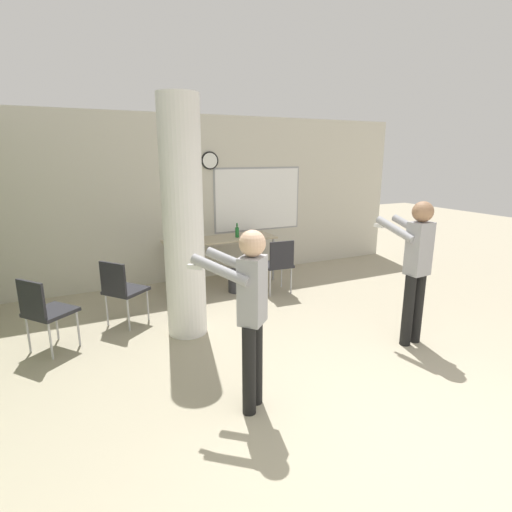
{
  "coord_description": "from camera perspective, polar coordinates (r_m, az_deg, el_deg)",
  "views": [
    {
      "loc": [
        -2.17,
        -1.63,
        2.15
      ],
      "look_at": [
        -0.29,
        2.27,
        1.04
      ],
      "focal_mm": 28.0,
      "sensor_mm": 36.0,
      "label": 1
    }
  ],
  "objects": [
    {
      "name": "waste_bin",
      "position": [
        6.43,
        -2.73,
        -3.54
      ],
      "size": [
        0.29,
        0.29,
        0.36
      ],
      "color": "#38383D",
      "rests_on": "ground_plane"
    },
    {
      "name": "folding_table",
      "position": [
        6.77,
        -5.11,
        2.07
      ],
      "size": [
        1.89,
        0.61,
        0.78
      ],
      "color": "tan",
      "rests_on": "ground_plane"
    },
    {
      "name": "chair_table_right",
      "position": [
        6.27,
        3.18,
        -0.88
      ],
      "size": [
        0.47,
        0.47,
        0.87
      ],
      "color": "#232328",
      "rests_on": "ground_plane"
    },
    {
      "name": "ground_plane",
      "position": [
        3.46,
        23.49,
        -25.43
      ],
      "size": [
        24.0,
        24.0,
        0.0
      ],
      "primitive_type": "plane",
      "color": "#ADA389"
    },
    {
      "name": "person_playing_side",
      "position": [
        4.82,
        21.84,
        -0.79
      ],
      "size": [
        0.4,
        0.64,
        1.66
      ],
      "color": "black",
      "rests_on": "ground_plane"
    },
    {
      "name": "bottle_on_table",
      "position": [
        6.81,
        -2.72,
        3.45
      ],
      "size": [
        0.07,
        0.07,
        0.24
      ],
      "color": "#1E6B2D",
      "rests_on": "folding_table"
    },
    {
      "name": "person_playing_front",
      "position": [
        3.3,
        -0.94,
        -7.36
      ],
      "size": [
        0.61,
        0.61,
        1.58
      ],
      "color": "black",
      "rests_on": "ground_plane"
    },
    {
      "name": "chair_table_left",
      "position": [
        5.92,
        -10.29,
        -2.02
      ],
      "size": [
        0.55,
        0.55,
        0.87
      ],
      "color": "#232328",
      "rests_on": "ground_plane"
    },
    {
      "name": "chair_near_pillar",
      "position": [
        5.35,
        -18.62,
        -4.31
      ],
      "size": [
        0.62,
        0.62,
        0.87
      ],
      "color": "#232328",
      "rests_on": "ground_plane"
    },
    {
      "name": "support_pillar",
      "position": [
        4.73,
        -10.37,
        4.97
      ],
      "size": [
        0.47,
        0.47,
        2.8
      ],
      "color": "white",
      "rests_on": "ground_plane"
    },
    {
      "name": "wall_back",
      "position": [
        7.08,
        -7.6,
        8.09
      ],
      "size": [
        8.0,
        0.15,
        2.8
      ],
      "color": "beige",
      "rests_on": "ground_plane"
    },
    {
      "name": "chair_by_left_wall",
      "position": [
        4.96,
        -27.97,
        -6.72
      ],
      "size": [
        0.62,
        0.62,
        0.87
      ],
      "color": "#232328",
      "rests_on": "ground_plane"
    }
  ]
}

